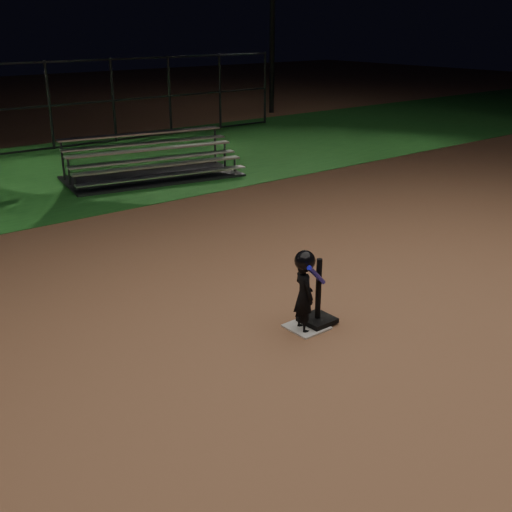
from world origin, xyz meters
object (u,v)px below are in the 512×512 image
Objects in this scene: home_plate at (307,327)px; batting_tee at (318,310)px; child_batter at (304,289)px; bleacher_right at (152,170)px.

home_plate is 0.54× the size of batting_tee.
child_batter is (-0.08, -0.02, 0.54)m from home_plate.
home_plate is 0.44× the size of child_batter.
home_plate is 8.41m from bleacher_right.
batting_tee is 0.19× the size of bleacher_right.
batting_tee is 8.35m from bleacher_right.
home_plate is 0.10× the size of bleacher_right.
bleacher_right is (2.45, 8.04, 0.19)m from home_plate.
batting_tee is 0.45m from child_batter.
home_plate is at bearing -97.07° from bleacher_right.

